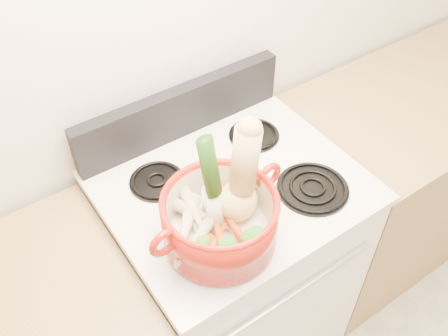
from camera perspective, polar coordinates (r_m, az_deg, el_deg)
wall_back at (r=1.57m, az=-6.52°, el=14.80°), size 3.50×0.02×2.60m
stove_body at (r=1.95m, az=0.79°, el=-11.66°), size 0.76×0.65×0.92m
cooktop at (r=1.57m, az=0.96°, el=-2.20°), size 0.78×0.67×0.03m
control_backsplash at (r=1.68m, az=-4.94°, el=6.47°), size 0.76×0.05×0.18m
oven_handle at (r=1.54m, az=8.43°, el=-13.81°), size 0.60×0.02×0.02m
counter_right at (r=2.51m, az=21.19°, el=0.75°), size 1.36×0.65×0.90m
burner_front_left at (r=1.40m, az=-1.62°, el=-8.80°), size 0.22×0.22×0.02m
burner_front_right at (r=1.56m, az=10.12°, el=-2.21°), size 0.22×0.22×0.02m
burner_back_left at (r=1.57m, az=-7.67°, el=-1.39°), size 0.17×0.17×0.02m
burner_back_right at (r=1.71m, az=3.46°, el=3.88°), size 0.17×0.17×0.02m
dutch_oven at (r=1.34m, az=-0.49°, el=-5.94°), size 0.34×0.34×0.15m
pot_handle_left at (r=1.24m, az=-6.85°, el=-8.48°), size 0.09×0.03×0.09m
pot_handle_right at (r=1.38m, az=5.13°, el=-0.90°), size 0.09×0.03×0.09m
squash at (r=1.30m, az=1.60°, el=-1.01°), size 0.18×0.16×0.31m
leek at (r=1.27m, az=-1.24°, el=-2.22°), size 0.07×0.11×0.32m
ginger at (r=1.41m, az=-0.85°, el=-3.98°), size 0.09×0.08×0.05m
parsnip_0 at (r=1.36m, az=-3.16°, el=-6.61°), size 0.09×0.20×0.05m
parsnip_1 at (r=1.34m, az=-4.51°, el=-7.08°), size 0.19×0.19×0.06m
parsnip_2 at (r=1.37m, az=-2.90°, el=-5.23°), size 0.13×0.18×0.06m
parsnip_3 at (r=1.31m, az=-3.42°, el=-8.43°), size 0.17×0.10×0.05m
parsnip_4 at (r=1.36m, az=-3.29°, el=-5.17°), size 0.07×0.21×0.06m
carrot_0 at (r=1.32m, az=-0.03°, el=-8.96°), size 0.09×0.18×0.05m
carrot_1 at (r=1.31m, az=-1.27°, el=-9.04°), size 0.05×0.15×0.04m
carrot_2 at (r=1.34m, az=1.38°, el=-7.15°), size 0.04×0.18×0.05m
carrot_3 at (r=1.31m, az=-1.02°, el=-8.59°), size 0.13×0.09×0.04m
carrot_4 at (r=1.31m, az=-0.41°, el=-8.24°), size 0.09×0.17×0.05m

